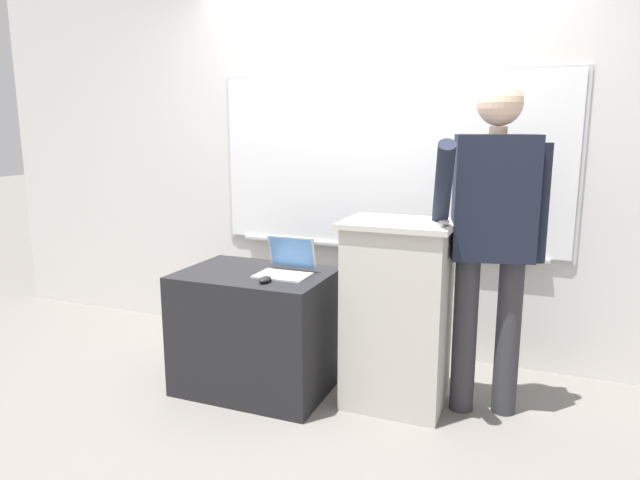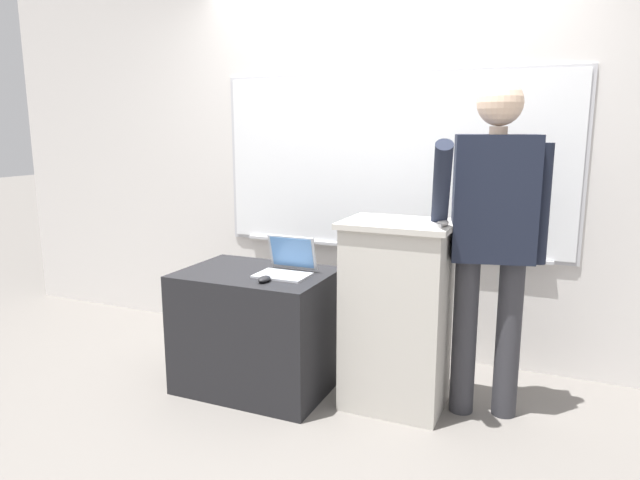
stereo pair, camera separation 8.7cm
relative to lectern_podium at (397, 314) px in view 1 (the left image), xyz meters
The scene contains 9 objects.
ground_plane 0.82m from the lectern_podium, 129.25° to the right, with size 30.00×30.00×0.00m, color slate.
back_wall 1.29m from the lectern_podium, 115.51° to the left, with size 6.40×0.17×2.87m.
lectern_podium is the anchor object (origin of this frame).
side_desk 0.85m from the lectern_podium, behind, with size 0.87×0.63×0.72m.
person_presenter 0.70m from the lectern_podium, 11.40° to the left, with size 0.59×0.62×1.78m.
laptop 0.68m from the lectern_podium, behind, with size 0.30×0.27×0.21m.
wireless_keyboard 0.54m from the lectern_podium, 63.55° to the right, with size 0.45×0.14×0.02m.
computer_mouse_by_laptop 0.75m from the lectern_podium, 156.93° to the right, with size 0.06×0.10×0.03m.
computer_mouse_by_keyboard 0.60m from the lectern_podium, 12.35° to the right, with size 0.06×0.10×0.03m.
Camera 1 is at (1.13, -2.46, 1.55)m, focal length 32.00 mm.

